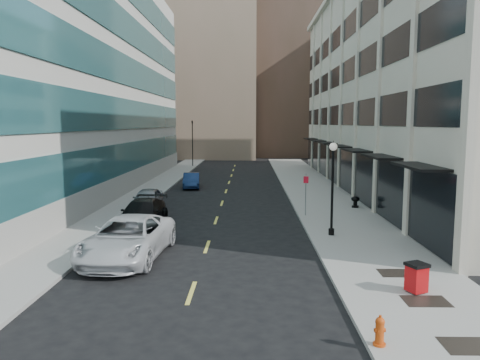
{
  "coord_description": "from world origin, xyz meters",
  "views": [
    {
      "loc": [
        1.98,
        -13.37,
        5.77
      ],
      "look_at": [
        1.51,
        10.08,
        2.91
      ],
      "focal_mm": 35.0,
      "sensor_mm": 36.0,
      "label": 1
    }
  ],
  "objects_px": {
    "car_silver_sedan": "(147,199)",
    "sign_post": "(306,189)",
    "trash_bin": "(417,277)",
    "urn_planter": "(355,200)",
    "car_blue_sedan": "(191,181)",
    "car_black_pickup": "(142,214)",
    "fire_hydrant": "(380,331)",
    "car_white_van": "(128,238)",
    "traffic_signal": "(192,124)",
    "lamppost": "(333,180)"
  },
  "relations": [
    {
      "from": "car_white_van",
      "to": "traffic_signal",
      "type": "bearing_deg",
      "value": 97.13
    },
    {
      "from": "car_silver_sedan",
      "to": "trash_bin",
      "type": "distance_m",
      "value": 19.76
    },
    {
      "from": "sign_post",
      "to": "car_white_van",
      "type": "bearing_deg",
      "value": -118.1
    },
    {
      "from": "trash_bin",
      "to": "car_black_pickup",
      "type": "bearing_deg",
      "value": 113.85
    },
    {
      "from": "car_white_van",
      "to": "car_blue_sedan",
      "type": "bearing_deg",
      "value": 94.0
    },
    {
      "from": "car_white_van",
      "to": "lamppost",
      "type": "relative_size",
      "value": 1.34
    },
    {
      "from": "fire_hydrant",
      "to": "trash_bin",
      "type": "distance_m",
      "value": 4.42
    },
    {
      "from": "car_black_pickup",
      "to": "urn_planter",
      "type": "relative_size",
      "value": 6.78
    },
    {
      "from": "traffic_signal",
      "to": "fire_hydrant",
      "type": "xyz_separation_m",
      "value": [
        10.8,
        -50.0,
        -5.18
      ]
    },
    {
      "from": "car_black_pickup",
      "to": "lamppost",
      "type": "distance_m",
      "value": 10.6
    },
    {
      "from": "fire_hydrant",
      "to": "lamppost",
      "type": "height_order",
      "value": "lamppost"
    },
    {
      "from": "sign_post",
      "to": "urn_planter",
      "type": "distance_m",
      "value": 4.76
    },
    {
      "from": "traffic_signal",
      "to": "car_white_van",
      "type": "height_order",
      "value": "traffic_signal"
    },
    {
      "from": "fire_hydrant",
      "to": "sign_post",
      "type": "height_order",
      "value": "sign_post"
    },
    {
      "from": "car_black_pickup",
      "to": "fire_hydrant",
      "type": "relative_size",
      "value": 6.55
    },
    {
      "from": "trash_bin",
      "to": "car_white_van",
      "type": "bearing_deg",
      "value": 134.37
    },
    {
      "from": "car_silver_sedan",
      "to": "sign_post",
      "type": "bearing_deg",
      "value": -12.32
    },
    {
      "from": "car_silver_sedan",
      "to": "car_black_pickup",
      "type": "bearing_deg",
      "value": -80.35
    },
    {
      "from": "car_silver_sedan",
      "to": "fire_hydrant",
      "type": "bearing_deg",
      "value": -61.8
    },
    {
      "from": "traffic_signal",
      "to": "urn_planter",
      "type": "xyz_separation_m",
      "value": [
        14.6,
        -30.31,
        -5.1
      ]
    },
    {
      "from": "car_blue_sedan",
      "to": "sign_post",
      "type": "xyz_separation_m",
      "value": [
        8.63,
        -13.11,
        1.13
      ]
    },
    {
      "from": "car_black_pickup",
      "to": "car_blue_sedan",
      "type": "xyz_separation_m",
      "value": [
        0.78,
        15.86,
        -0.09
      ]
    },
    {
      "from": "car_white_van",
      "to": "fire_hydrant",
      "type": "distance_m",
      "value": 11.68
    },
    {
      "from": "car_blue_sedan",
      "to": "trash_bin",
      "type": "relative_size",
      "value": 4.01
    },
    {
      "from": "car_blue_sedan",
      "to": "lamppost",
      "type": "bearing_deg",
      "value": -68.37
    },
    {
      "from": "car_black_pickup",
      "to": "trash_bin",
      "type": "height_order",
      "value": "car_black_pickup"
    },
    {
      "from": "car_silver_sedan",
      "to": "urn_planter",
      "type": "bearing_deg",
      "value": 2.43
    },
    {
      "from": "car_white_van",
      "to": "trash_bin",
      "type": "height_order",
      "value": "car_white_van"
    },
    {
      "from": "traffic_signal",
      "to": "trash_bin",
      "type": "distance_m",
      "value": 48.28
    },
    {
      "from": "trash_bin",
      "to": "urn_planter",
      "type": "xyz_separation_m",
      "value": [
        1.54,
        15.9,
        -0.08
      ]
    },
    {
      "from": "car_white_van",
      "to": "trash_bin",
      "type": "distance_m",
      "value": 11.55
    },
    {
      "from": "urn_planter",
      "to": "car_white_van",
      "type": "bearing_deg",
      "value": -136.46
    },
    {
      "from": "traffic_signal",
      "to": "urn_planter",
      "type": "distance_m",
      "value": 34.03
    },
    {
      "from": "car_silver_sedan",
      "to": "urn_planter",
      "type": "xyz_separation_m",
      "value": [
        13.9,
        0.48,
        -0.11
      ]
    },
    {
      "from": "lamppost",
      "to": "car_silver_sedan",
      "type": "bearing_deg",
      "value": 146.11
    },
    {
      "from": "car_blue_sedan",
      "to": "fire_hydrant",
      "type": "xyz_separation_m",
      "value": [
        8.5,
        -30.0,
        -0.13
      ]
    },
    {
      "from": "car_silver_sedan",
      "to": "car_blue_sedan",
      "type": "xyz_separation_m",
      "value": [
        1.6,
        10.78,
        -0.06
      ]
    },
    {
      "from": "car_blue_sedan",
      "to": "lamppost",
      "type": "relative_size",
      "value": 0.85
    },
    {
      "from": "car_silver_sedan",
      "to": "trash_bin",
      "type": "height_order",
      "value": "car_silver_sedan"
    },
    {
      "from": "car_blue_sedan",
      "to": "traffic_signal",
      "type": "bearing_deg",
      "value": 90.94
    },
    {
      "from": "sign_post",
      "to": "urn_planter",
      "type": "height_order",
      "value": "sign_post"
    },
    {
      "from": "car_black_pickup",
      "to": "trash_bin",
      "type": "distance_m",
      "value": 15.5
    },
    {
      "from": "trash_bin",
      "to": "sign_post",
      "type": "distance_m",
      "value": 13.32
    },
    {
      "from": "car_blue_sedan",
      "to": "trash_bin",
      "type": "bearing_deg",
      "value": -73.3
    },
    {
      "from": "car_silver_sedan",
      "to": "fire_hydrant",
      "type": "distance_m",
      "value": 21.71
    },
    {
      "from": "car_silver_sedan",
      "to": "urn_planter",
      "type": "height_order",
      "value": "car_silver_sedan"
    },
    {
      "from": "lamppost",
      "to": "sign_post",
      "type": "distance_m",
      "value": 5.21
    },
    {
      "from": "lamppost",
      "to": "urn_planter",
      "type": "xyz_separation_m",
      "value": [
        2.96,
        7.82,
        -2.33
      ]
    },
    {
      "from": "car_black_pickup",
      "to": "lamppost",
      "type": "xyz_separation_m",
      "value": [
        10.12,
        -2.27,
        2.19
      ]
    },
    {
      "from": "car_blue_sedan",
      "to": "lamppost",
      "type": "height_order",
      "value": "lamppost"
    }
  ]
}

